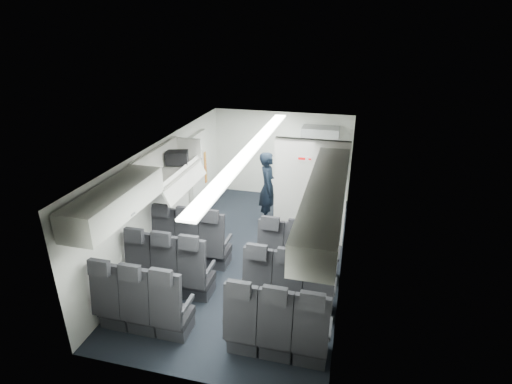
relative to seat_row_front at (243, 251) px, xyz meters
The scene contains 14 objects.
cabin_shell 0.90m from the seat_row_front, 90.00° to the left, with size 3.41×6.01×2.16m.
seat_row_front is the anchor object (origin of this frame).
seat_row_mid 0.90m from the seat_row_front, 90.00° to the right, with size 3.33×0.56×1.24m.
seat_row_rear 1.80m from the seat_row_front, 90.00° to the right, with size 3.33×0.56×1.24m.
overhead_bin_left_rear 2.50m from the seat_row_front, 133.68° to the right, with size 0.53×1.80×0.40m.
overhead_bin_left_front_open 1.98m from the seat_row_front, 168.87° to the left, with size 0.64×1.70×0.72m.
overhead_bin_right_rear 2.50m from the seat_row_front, 46.32° to the right, with size 0.53×1.80×0.40m.
overhead_bin_right_front 2.04m from the seat_row_front, 11.46° to the left, with size 0.53×1.70×0.40m.
bulkhead_partition 1.79m from the seat_row_front, 53.69° to the left, with size 1.40×0.15×2.13m.
galley_unit 3.43m from the seat_row_front, 73.72° to the left, with size 0.85×0.52×1.90m.
boarding_door 2.71m from the seat_row_front, 128.16° to the left, with size 0.12×1.27×1.86m.
flight_attendant 2.03m from the seat_row_front, 89.97° to the left, with size 0.59×0.39×1.62m, color black.
carry_on_bag 2.11m from the seat_row_front, 156.25° to the left, with size 0.40×0.28×0.24m, color black.
papers 2.04m from the seat_row_front, 84.38° to the left, with size 0.19×0.02×0.13m, color white.
Camera 1 is at (1.70, -6.35, 4.14)m, focal length 28.00 mm.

